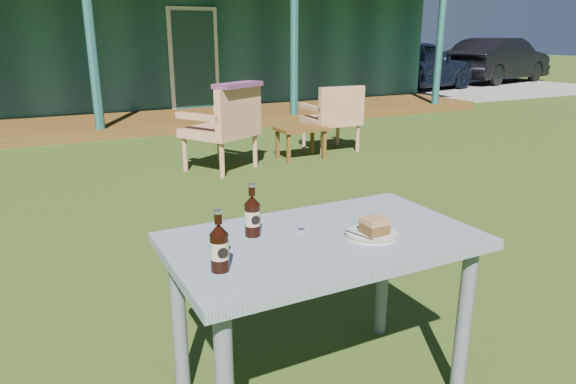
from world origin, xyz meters
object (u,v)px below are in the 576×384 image
armchair_left (226,124)px  plate (371,234)px  cafe_table (323,260)px  car_far (499,61)px  armchair_right (334,115)px  car_near (413,65)px  cola_bottle_far (219,247)px  cola_bottle_near (252,215)px  side_table (301,132)px  cake_slice (375,226)px

armchair_left → plate: bearing=-102.3°
cafe_table → car_far: bearing=39.2°
armchair_right → car_near: bearing=43.0°
cola_bottle_far → car_far: bearing=38.5°
cola_bottle_near → armchair_left: 3.89m
side_table → plate: bearing=-115.0°
cola_bottle_far → cafe_table: bearing=13.0°
car_far → plate: 16.96m
car_near → cake_slice: 13.31m
armchair_right → side_table: 0.64m
cafe_table → armchair_left: armchair_left is taller
cafe_table → cake_slice: cake_slice is taller
cake_slice → cola_bottle_far: 0.64m
cola_bottle_far → armchair_left: armchair_left is taller
armchair_right → car_far: bearing=32.2°
car_near → armchair_left: 10.00m
car_far → cola_bottle_near: car_far is taller
cola_bottle_near → armchair_right: 4.93m
armchair_left → cola_bottle_far: bearing=-110.7°
cake_slice → armchair_left: (0.84, 3.90, -0.23)m
cafe_table → cola_bottle_near: 0.33m
cafe_table → cola_bottle_near: bearing=151.0°
plate → armchair_right: (2.47, 4.20, -0.24)m
plate → armchair_right: bearing=59.5°
car_far → cola_bottle_far: (-13.67, -10.87, 0.08)m
cola_bottle_near → car_far: bearing=38.3°
cafe_table → cola_bottle_far: cola_bottle_far is taller
cafe_table → armchair_right: armchair_right is taller
plate → cola_bottle_far: 0.64m
cafe_table → armchair_left: 3.94m
cafe_table → armchair_right: bearing=57.3°
cafe_table → plate: plate is taller
car_near → cafe_table: size_ratio=3.52×
cake_slice → plate: bearing=119.0°
plate → cola_bottle_far: bearing=-177.8°
car_far → cake_slice: bearing=116.5°
side_table → cola_bottle_far: bearing=-121.8°
cafe_table → armchair_left: (1.02, 3.81, -0.09)m
cafe_table → side_table: size_ratio=2.00×
cola_bottle_near → armchair_right: size_ratio=0.24×
cola_bottle_near → car_near: bearing=47.0°
cafe_table → cola_bottle_far: bearing=-167.0°
armchair_right → cola_bottle_far: bearing=-126.3°
cake_slice → cola_bottle_far: bearing=-178.7°
plate → cola_bottle_far: (-0.63, -0.02, 0.08)m
cola_bottle_near → armchair_right: bearing=54.1°
car_far → plate: size_ratio=21.42×
car_far → cafe_table: car_far is taller
plate → side_table: plate is taller
plate → cake_slice: bearing=-61.0°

